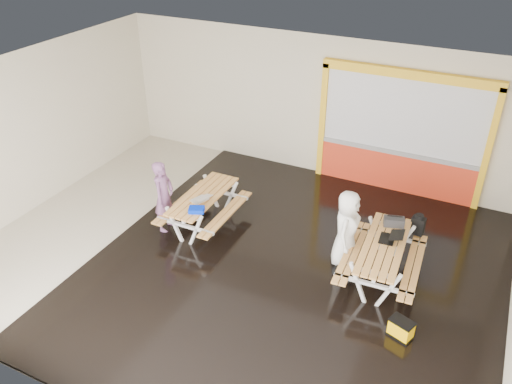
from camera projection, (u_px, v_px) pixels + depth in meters
The scene contains 14 objects.
room at pixel (234, 179), 9.46m from camera, with size 10.02×8.02×3.52m.
deck at pixel (294, 272), 9.87m from camera, with size 7.50×7.98×0.05m, color black.
kiosk at pixel (400, 136), 11.83m from camera, with size 3.88×0.16×3.00m.
picnic_table_left at pixel (203, 202), 10.95m from camera, with size 1.35×1.96×0.78m.
picnic_table_right at pixel (383, 253), 9.42m from camera, with size 1.48×2.10×0.81m.
person_left at pixel (164, 196), 10.73m from camera, with size 0.58×0.38×1.59m, color #6F466D.
person_right at pixel (347, 229), 9.68m from camera, with size 0.76×0.50×1.56m, color white.
laptop_left at pixel (201, 199), 10.62m from camera, with size 0.47×0.45×0.16m.
laptop_right at pixel (391, 237), 9.41m from camera, with size 0.45×0.40×0.18m.
blue_pouch at pixel (197, 210), 10.28m from camera, with size 0.30×0.21×0.09m, color #0021BE.
toolbox at pixel (394, 222), 9.79m from camera, with size 0.42×0.29×0.22m.
backpack at pixel (418, 224), 9.98m from camera, with size 0.27×0.20×0.42m.
dark_case at pixel (345, 272), 9.72m from camera, with size 0.38×0.29×0.14m, color black.
fluke_bag at pixel (401, 329), 8.36m from camera, with size 0.45×0.37×0.33m.
Camera 1 is at (3.97, -7.24, 6.38)m, focal length 36.34 mm.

